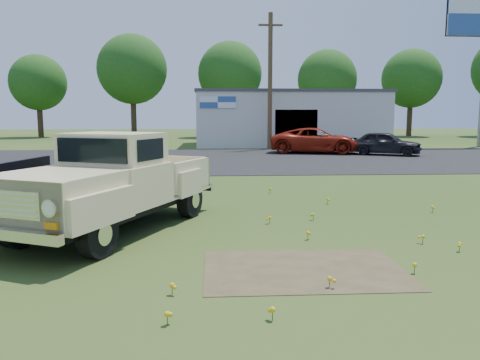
% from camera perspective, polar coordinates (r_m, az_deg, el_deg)
% --- Properties ---
extents(ground, '(140.00, 140.00, 0.00)m').
position_cam_1_polar(ground, '(9.98, -4.08, -5.48)').
color(ground, '#2A4415').
rests_on(ground, ground).
extents(asphalt_lot, '(90.00, 14.00, 0.02)m').
position_cam_1_polar(asphalt_lot, '(24.82, -3.64, 2.55)').
color(asphalt_lot, black).
rests_on(asphalt_lot, ground).
extents(dirt_patch_a, '(3.00, 2.00, 0.01)m').
position_cam_1_polar(dirt_patch_a, '(7.23, 7.81, -10.80)').
color(dirt_patch_a, '#463D25').
rests_on(dirt_patch_a, ground).
extents(dirt_patch_b, '(2.20, 1.60, 0.01)m').
position_cam_1_polar(dirt_patch_b, '(13.58, -12.36, -2.07)').
color(dirt_patch_b, '#463D25').
rests_on(dirt_patch_b, ground).
extents(commercial_building, '(14.20, 8.20, 4.15)m').
position_cam_1_polar(commercial_building, '(37.17, 5.80, 7.54)').
color(commercial_building, beige).
rests_on(commercial_building, ground).
extents(utility_pole_mid, '(1.60, 0.30, 9.00)m').
position_cam_1_polar(utility_pole_mid, '(32.03, 3.69, 11.99)').
color(utility_pole_mid, '#493522').
rests_on(utility_pole_mid, ground).
extents(treeline_b, '(5.76, 5.76, 8.57)m').
position_cam_1_polar(treeline_b, '(53.97, -23.40, 10.83)').
color(treeline_b, '#3B2A1A').
rests_on(treeline_b, ground).
extents(treeline_c, '(7.04, 7.04, 10.47)m').
position_cam_1_polar(treeline_c, '(50.10, -13.00, 13.00)').
color(treeline_c, '#3B2A1A').
rests_on(treeline_c, ground).
extents(treeline_d, '(6.72, 6.72, 10.00)m').
position_cam_1_polar(treeline_d, '(50.43, -1.22, 12.80)').
color(treeline_d, '#3B2A1A').
rests_on(treeline_d, ground).
extents(treeline_e, '(6.08, 6.08, 9.04)m').
position_cam_1_polar(treeline_e, '(50.27, 10.57, 11.96)').
color(treeline_e, '#3B2A1A').
rests_on(treeline_e, ground).
extents(treeline_f, '(6.40, 6.40, 9.52)m').
position_cam_1_polar(treeline_f, '(55.82, 20.17, 11.52)').
color(treeline_f, '#3B2A1A').
rests_on(treeline_f, ground).
extents(vintage_pickup_truck, '(4.13, 5.83, 1.97)m').
position_cam_1_polar(vintage_pickup_truck, '(9.65, -15.08, -0.24)').
color(vintage_pickup_truck, beige).
rests_on(vintage_pickup_truck, ground).
extents(flatbed_trailer, '(3.26, 6.85, 1.79)m').
position_cam_1_polar(flatbed_trailer, '(11.60, -24.77, 0.18)').
color(flatbed_trailer, black).
rests_on(flatbed_trailer, ground).
extents(red_pickup, '(5.95, 3.77, 1.53)m').
position_cam_1_polar(red_pickup, '(28.95, 9.26, 4.74)').
color(red_pickup, maroon).
rests_on(red_pickup, ground).
extents(dark_sedan, '(4.34, 3.32, 1.38)m').
position_cam_1_polar(dark_sedan, '(28.51, 17.25, 4.29)').
color(dark_sedan, black).
rests_on(dark_sedan, ground).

